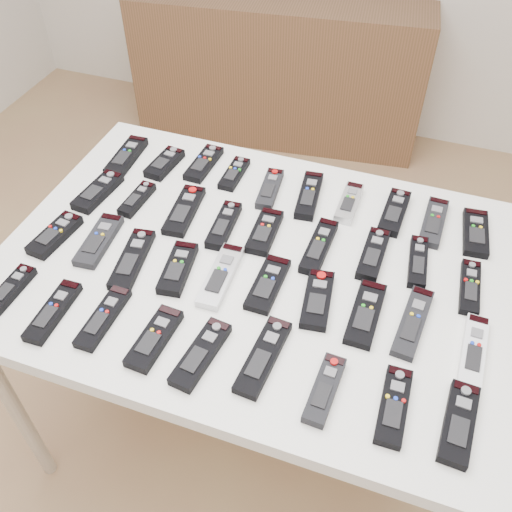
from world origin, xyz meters
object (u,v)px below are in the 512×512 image
(remote_1, at_px, (165,163))
(remote_26, at_px, (366,314))
(table, at_px, (256,278))
(remote_10, at_px, (98,191))
(remote_24, at_px, (268,284))
(remote_36, at_px, (394,406))
(remote_12, at_px, (184,210))
(remote_27, at_px, (413,322))
(remote_14, at_px, (265,232))
(remote_2, at_px, (204,163))
(remote_11, at_px, (137,199))
(remote_15, at_px, (319,246))
(remote_28, at_px, (473,351))
(remote_37, at_px, (459,423))
(remote_3, at_px, (234,174))
(remote_34, at_px, (263,357))
(remote_16, at_px, (373,254))
(remote_5, at_px, (309,195))
(remote_7, at_px, (394,212))
(remote_18, at_px, (470,287))
(remote_4, at_px, (270,189))
(remote_13, at_px, (224,225))
(remote_25, at_px, (317,299))
(remote_30, at_px, (53,311))
(remote_33, at_px, (201,354))
(remote_21, at_px, (132,259))
(remote_29, at_px, (11,289))
(remote_31, at_px, (103,318))
(remote_20, at_px, (99,240))
(remote_9, at_px, (476,233))
(remote_23, at_px, (221,276))
(remote_8, at_px, (434,222))
(remote_0, at_px, (126,157))
(remote_32, at_px, (154,338))
(remote_35, at_px, (325,390))
(remote_17, at_px, (418,262))

(remote_1, height_order, remote_26, remote_1)
(table, relative_size, remote_10, 7.48)
(remote_24, relative_size, remote_36, 1.00)
(remote_12, bearing_deg, remote_27, -20.89)
(remote_1, xyz_separation_m, remote_14, (0.37, -0.18, -0.00))
(remote_2, bearing_deg, remote_11, -114.62)
(remote_15, bearing_deg, remote_27, -30.15)
(remote_28, bearing_deg, remote_37, -92.57)
(remote_3, xyz_separation_m, remote_12, (-0.07, -0.19, 0.00))
(remote_26, bearing_deg, remote_34, -133.20)
(table, distance_m, remote_11, 0.40)
(remote_16, bearing_deg, remote_10, -178.17)
(remote_5, height_order, remote_16, same)
(remote_7, distance_m, remote_18, 0.29)
(remote_4, relative_size, remote_28, 0.87)
(remote_10, xyz_separation_m, remote_13, (0.38, -0.01, 0.00))
(remote_13, bearing_deg, remote_28, -19.89)
(remote_15, relative_size, remote_25, 1.13)
(remote_2, xyz_separation_m, remote_30, (-0.10, -0.62, 0.00))
(remote_33, bearing_deg, table, 94.18)
(remote_21, bearing_deg, remote_3, 65.86)
(remote_24, bearing_deg, remote_29, -158.15)
(remote_2, bearing_deg, remote_4, -10.36)
(remote_18, distance_m, remote_31, 0.84)
(remote_20, relative_size, remote_24, 1.06)
(remote_4, relative_size, remote_12, 0.85)
(remote_2, bearing_deg, remote_9, -0.88)
(remote_23, bearing_deg, remote_8, 36.44)
(remote_0, relative_size, remote_20, 1.02)
(remote_32, bearing_deg, remote_34, 11.59)
(remote_5, height_order, remote_36, remote_5)
(remote_12, bearing_deg, remote_36, -37.59)
(remote_7, xyz_separation_m, remote_18, (0.21, -0.20, -0.00))
(remote_27, relative_size, remote_32, 1.21)
(remote_24, distance_m, remote_34, 0.20)
(remote_10, xyz_separation_m, remote_34, (0.60, -0.36, -0.00))
(remote_4, height_order, remote_29, same)
(remote_5, distance_m, remote_28, 0.60)
(remote_1, height_order, remote_12, remote_1)
(remote_29, bearing_deg, remote_7, 36.55)
(remote_3, bearing_deg, remote_30, -107.92)
(remote_32, bearing_deg, remote_8, 51.49)
(remote_12, xyz_separation_m, remote_35, (0.49, -0.40, 0.00))
(remote_4, xyz_separation_m, remote_29, (-0.45, -0.55, 0.00))
(remote_17, xyz_separation_m, remote_27, (0.02, -0.19, -0.00))
(remote_8, bearing_deg, remote_21, -148.73)
(remote_17, bearing_deg, remote_12, 176.02)
(remote_34, relative_size, remote_35, 1.24)
(remote_24, bearing_deg, remote_11, 159.08)
(remote_12, height_order, remote_34, same)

